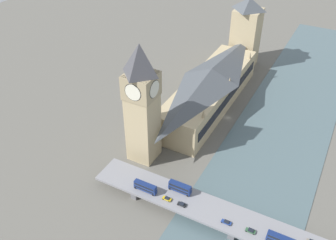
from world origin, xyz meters
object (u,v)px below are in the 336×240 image
at_px(car_northbound_lead, 251,231).
at_px(car_southbound_mid, 226,222).
at_px(double_decker_bus_rear, 281,240).
at_px(car_northbound_tail, 167,199).
at_px(parliament_hall, 210,87).
at_px(car_southbound_lead, 182,204).
at_px(road_bridge, 237,222).
at_px(clock_tower, 142,101).
at_px(victoria_tower, 246,33).
at_px(double_decker_bus_mid, 180,187).
at_px(double_decker_bus_lead, 145,187).

bearing_deg(car_northbound_lead, car_southbound_mid, 3.04).
height_order(double_decker_bus_rear, car_northbound_tail, double_decker_bus_rear).
relative_size(parliament_hall, car_southbound_lead, 26.27).
xyz_separation_m(parliament_hall, car_northbound_tail, (-16.90, 90.65, -6.99)).
bearing_deg(car_southbound_mid, road_bridge, -134.23).
distance_m(parliament_hall, clock_tower, 68.20).
bearing_deg(double_decker_bus_rear, victoria_tower, -66.02).
xyz_separation_m(double_decker_bus_mid, car_southbound_lead, (-4.62, 7.20, -2.07)).
distance_m(parliament_hall, car_southbound_mid, 101.58).
relative_size(double_decker_bus_rear, car_northbound_tail, 2.78).
bearing_deg(car_southbound_lead, road_bridge, -171.30).
bearing_deg(double_decker_bus_rear, car_southbound_mid, 1.02).
distance_m(parliament_hall, car_northbound_lead, 106.36).
height_order(victoria_tower, double_decker_bus_lead, victoria_tower).
xyz_separation_m(road_bridge, car_southbound_lead, (25.15, 3.85, 1.78)).
xyz_separation_m(double_decker_bus_lead, car_southbound_mid, (-40.75, -0.18, -1.98)).
height_order(clock_tower, car_southbound_mid, clock_tower).
xyz_separation_m(car_northbound_lead, car_northbound_tail, (39.74, 0.90, -0.01)).
relative_size(road_bridge, car_northbound_lead, 33.26).
xyz_separation_m(parliament_hall, car_southbound_mid, (-45.97, 90.31, -7.05)).
height_order(road_bridge, double_decker_bus_lead, double_decker_bus_lead).
distance_m(double_decker_bus_lead, double_decker_bus_mid, 16.33).
height_order(double_decker_bus_rear, car_southbound_lead, double_decker_bus_rear).
bearing_deg(double_decker_bus_rear, car_northbound_lead, -0.70).
relative_size(double_decker_bus_mid, car_southbound_mid, 2.52).
height_order(parliament_hall, double_decker_bus_rear, parliament_hall).
bearing_deg(double_decker_bus_lead, clock_tower, -57.78).
relative_size(car_northbound_lead, car_southbound_lead, 1.07).
relative_size(double_decker_bus_lead, double_decker_bus_rear, 0.99).
bearing_deg(car_southbound_lead, double_decker_bus_rear, -179.34).
bearing_deg(road_bridge, clock_tower, -20.68).
height_order(parliament_hall, car_northbound_lead, parliament_hall).
bearing_deg(parliament_hall, car_southbound_mid, 116.98).
distance_m(car_northbound_tail, car_southbound_lead, 7.56).
height_order(road_bridge, car_southbound_lead, car_southbound_lead).
height_order(car_northbound_tail, car_southbound_mid, car_northbound_tail).
relative_size(clock_tower, victoria_tower, 1.18).
relative_size(car_northbound_lead, car_northbound_tail, 1.01).
height_order(parliament_hall, double_decker_bus_lead, parliament_hall).
relative_size(parliament_hall, road_bridge, 0.74).
relative_size(clock_tower, double_decker_bus_lead, 5.77).
bearing_deg(car_northbound_tail, clock_tower, -43.48).
xyz_separation_m(clock_tower, victoria_tower, (-11.83, -129.17, -9.52)).
bearing_deg(double_decker_bus_mid, car_northbound_tail, 68.46).
distance_m(parliament_hall, double_decker_bus_mid, 85.68).
bearing_deg(victoria_tower, car_southbound_lead, 98.92).
relative_size(double_decker_bus_lead, double_decker_bus_mid, 1.04).
xyz_separation_m(parliament_hall, car_northbound_lead, (-56.65, 89.75, -6.98)).
distance_m(road_bridge, double_decker_bus_rear, 20.23).
bearing_deg(car_northbound_tail, parliament_hall, -79.44).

